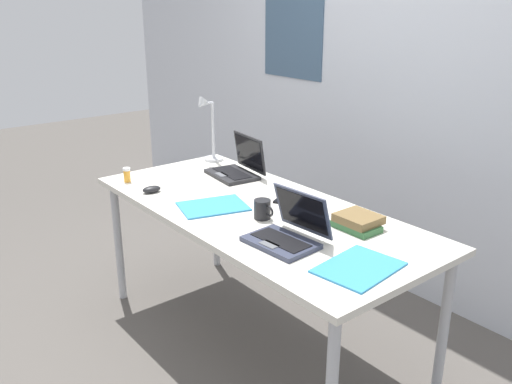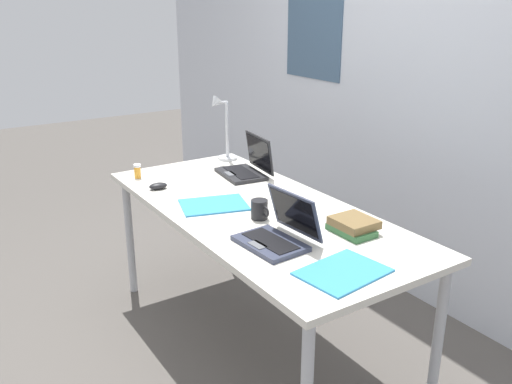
% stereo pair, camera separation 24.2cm
% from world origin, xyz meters
% --- Properties ---
extents(ground_plane, '(12.00, 12.00, 0.00)m').
position_xyz_m(ground_plane, '(0.00, 0.00, 0.00)').
color(ground_plane, '#56514C').
extents(wall_back, '(6.00, 0.13, 2.60)m').
position_xyz_m(wall_back, '(-0.00, 1.10, 1.30)').
color(wall_back, silver).
rests_on(wall_back, ground_plane).
extents(desk, '(1.80, 0.80, 0.74)m').
position_xyz_m(desk, '(0.00, 0.00, 0.68)').
color(desk, silver).
rests_on(desk, ground_plane).
extents(desk_lamp, '(0.12, 0.18, 0.40)m').
position_xyz_m(desk_lamp, '(-0.80, 0.28, 0.94)').
color(desk_lamp, silver).
rests_on(desk_lamp, desk).
extents(laptop_back_left, '(0.32, 0.27, 0.22)m').
position_xyz_m(laptop_back_left, '(-0.46, 0.24, 0.79)').
color(laptop_back_left, '#232326').
rests_on(laptop_back_left, desk).
extents(laptop_by_keyboard, '(0.30, 0.27, 0.21)m').
position_xyz_m(laptop_by_keyboard, '(0.38, -0.14, 0.78)').
color(laptop_by_keyboard, '#33384C').
rests_on(laptop_by_keyboard, desk).
extents(computer_mouse, '(0.07, 0.10, 0.03)m').
position_xyz_m(computer_mouse, '(-0.51, -0.28, 0.76)').
color(computer_mouse, black).
rests_on(computer_mouse, desk).
extents(cell_phone, '(0.12, 0.15, 0.01)m').
position_xyz_m(cell_phone, '(0.00, 0.18, 0.74)').
color(cell_phone, black).
rests_on(cell_phone, desk).
extents(pill_bottle, '(0.04, 0.04, 0.08)m').
position_xyz_m(pill_bottle, '(-0.74, -0.30, 0.78)').
color(pill_bottle, gold).
rests_on(pill_bottle, desk).
extents(book_stack, '(0.19, 0.16, 0.06)m').
position_xyz_m(book_stack, '(0.47, 0.19, 0.77)').
color(book_stack, '#336638').
rests_on(book_stack, desk).
extents(paper_folder_back_left, '(0.31, 0.36, 0.01)m').
position_xyz_m(paper_folder_back_left, '(-0.14, -0.15, 0.74)').
color(paper_folder_back_left, '#338CC6').
rests_on(paper_folder_back_left, desk).
extents(paper_folder_front_right, '(0.27, 0.34, 0.01)m').
position_xyz_m(paper_folder_front_right, '(0.72, -0.09, 0.74)').
color(paper_folder_front_right, '#338CC6').
rests_on(paper_folder_front_right, desk).
extents(coffee_mug, '(0.11, 0.08, 0.09)m').
position_xyz_m(coffee_mug, '(0.12, -0.06, 0.78)').
color(coffee_mug, black).
rests_on(coffee_mug, desk).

